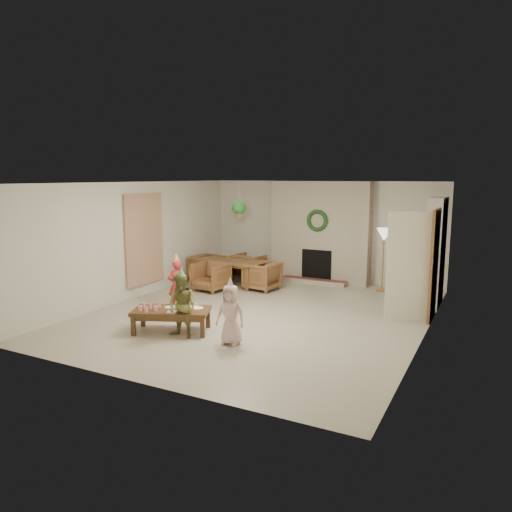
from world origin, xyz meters
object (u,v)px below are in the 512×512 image
Objects in this scene: dining_chair_right at (262,276)px; coffee_table_top at (171,311)px; child_plaid at (182,306)px; child_pink at (231,314)px; dining_chair_far at (248,267)px; dining_chair_left at (207,268)px; dining_table at (230,273)px; child_red at (177,285)px; dining_chair_near at (211,277)px.

dining_chair_right reaches higher than coffee_table_top.
child_pink is (0.86, 0.10, -0.05)m from child_plaid.
dining_chair_far is 1.00× the size of dining_chair_right.
dining_chair_left is 1.68m from dining_chair_right.
child_red reaches higher than dining_table.
coffee_table_top is at bearing 158.06° from child_plaid.
child_red reaches higher than dining_chair_right.
child_red reaches higher than dining_chair_far.
child_red is (0.21, -2.44, 0.21)m from dining_table.
child_pink is at bearing -44.76° from dining_chair_near.
child_plaid is 1.11× the size of child_pink.
child_pink reaches higher than dining_chair_near.
dining_chair_left is (-0.84, -0.64, 0.00)m from dining_chair_far.
dining_chair_right is at bearing 141.34° from dining_chair_far.
dining_chair_right is 0.76× the size of child_pink.
child_red is at bearing -71.94° from dining_chair_near.
coffee_table_top is (-0.00, -3.44, 0.04)m from dining_chair_right.
dining_table is 2.34× the size of dining_chair_far.
dining_chair_right is at bearing 103.33° from child_pink.
dining_table is 4.21m from child_pink.
dining_chair_near reaches higher than coffee_table_top.
dining_chair_near is 1.00× the size of dining_chair_far.
dining_chair_near is 3.01m from coffee_table_top.
coffee_table_top is 1.20× the size of child_plaid.
dining_chair_near is 1.00× the size of dining_chair_right.
child_pink is at bearing 104.38° from child_red.
child_red is 2.25m from child_pink.
dining_chair_far is (0.10, 0.74, 0.03)m from dining_table.
dining_chair_far is at bearing -131.67° from child_red.
dining_chair_near is 1.19m from dining_chair_right.
child_plaid reaches higher than child_pink.
dining_chair_left is at bearing 135.00° from dining_chair_near.
child_red is 1.05× the size of child_pink.
dining_chair_far is at bearing 90.00° from dining_chair_near.
dining_chair_near is 0.76× the size of child_pink.
dining_table is at bearing -128.73° from child_red.
dining_chair_near is 0.72× the size of child_red.
dining_chair_far is at bearing 90.00° from dining_table.
child_red reaches higher than coffee_table_top.
dining_chair_left is 4.70m from child_pink.
dining_table is 1.59× the size of child_plaid.
child_plaid is (1.26, -3.72, 0.23)m from dining_table.
coffee_table_top is at bearing -67.83° from dining_table.
dining_chair_right reaches higher than dining_table.
dining_chair_near is at bearing 121.99° from child_pink.
child_pink reaches higher than dining_chair_left.
dining_chair_left is 0.76× the size of child_pink.
dining_table is 0.75m from dining_chair_near.
dining_chair_left is 2.71m from child_red.
dining_chair_left is (-0.64, 0.84, 0.00)m from dining_chair_near.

